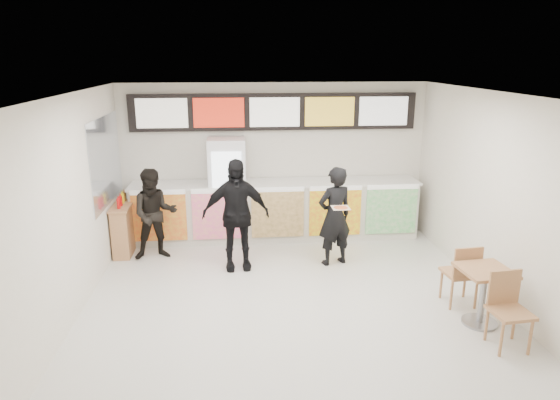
{
  "coord_description": "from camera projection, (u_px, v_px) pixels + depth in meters",
  "views": [
    {
      "loc": [
        -0.76,
        -6.21,
        3.48
      ],
      "look_at": [
        -0.09,
        1.2,
        1.33
      ],
      "focal_mm": 32.0,
      "sensor_mm": 36.0,
      "label": 1
    }
  ],
  "objects": [
    {
      "name": "floor",
      "position": [
        294.0,
        315.0,
        6.97
      ],
      "size": [
        7.0,
        7.0,
        0.0
      ],
      "primitive_type": "plane",
      "color": "beige",
      "rests_on": "ground"
    },
    {
      "name": "ceiling",
      "position": [
        296.0,
        97.0,
        6.14
      ],
      "size": [
        7.0,
        7.0,
        0.0
      ],
      "primitive_type": "plane",
      "rotation": [
        3.14,
        0.0,
        0.0
      ],
      "color": "white",
      "rests_on": "wall_back"
    },
    {
      "name": "wall_back",
      "position": [
        274.0,
        160.0,
        9.9
      ],
      "size": [
        6.0,
        0.0,
        6.0
      ],
      "primitive_type": "plane",
      "rotation": [
        1.57,
        0.0,
        0.0
      ],
      "color": "silver",
      "rests_on": "floor"
    },
    {
      "name": "wall_left",
      "position": [
        60.0,
        219.0,
        6.3
      ],
      "size": [
        0.0,
        7.0,
        7.0
      ],
      "primitive_type": "plane",
      "rotation": [
        1.57,
        0.0,
        1.57
      ],
      "color": "silver",
      "rests_on": "floor"
    },
    {
      "name": "wall_right",
      "position": [
        513.0,
        207.0,
        6.82
      ],
      "size": [
        0.0,
        7.0,
        7.0
      ],
      "primitive_type": "plane",
      "rotation": [
        1.57,
        0.0,
        -1.57
      ],
      "color": "silver",
      "rests_on": "floor"
    },
    {
      "name": "service_counter",
      "position": [
        276.0,
        210.0,
        9.77
      ],
      "size": [
        5.56,
        0.77,
        1.14
      ],
      "color": "silver",
      "rests_on": "floor"
    },
    {
      "name": "menu_board",
      "position": [
        274.0,
        112.0,
        9.56
      ],
      "size": [
        5.5,
        0.14,
        0.7
      ],
      "color": "black",
      "rests_on": "wall_back"
    },
    {
      "name": "drinks_fridge",
      "position": [
        228.0,
        190.0,
        9.59
      ],
      "size": [
        0.7,
        0.67,
        2.0
      ],
      "color": "white",
      "rests_on": "floor"
    },
    {
      "name": "mirror_panel",
      "position": [
        106.0,
        161.0,
        8.57
      ],
      "size": [
        0.01,
        2.0,
        1.5
      ],
      "primitive_type": "cube",
      "color": "#B2B7BF",
      "rests_on": "wall_left"
    },
    {
      "name": "customer_main",
      "position": [
        335.0,
        216.0,
        8.47
      ],
      "size": [
        0.73,
        0.6,
        1.72
      ],
      "primitive_type": "imported",
      "rotation": [
        0.0,
        0.0,
        3.48
      ],
      "color": "black",
      "rests_on": "floor"
    },
    {
      "name": "customer_left",
      "position": [
        155.0,
        214.0,
        8.73
      ],
      "size": [
        0.88,
        0.74,
        1.63
      ],
      "primitive_type": "imported",
      "rotation": [
        0.0,
        0.0,
        0.16
      ],
      "color": "black",
      "rests_on": "floor"
    },
    {
      "name": "customer_mid",
      "position": [
        236.0,
        215.0,
        8.27
      ],
      "size": [
        1.14,
        0.54,
        1.89
      ],
      "primitive_type": "imported",
      "rotation": [
        0.0,
        0.0,
        0.07
      ],
      "color": "black",
      "rests_on": "floor"
    },
    {
      "name": "pizza_slice",
      "position": [
        341.0,
        207.0,
        7.96
      ],
      "size": [
        0.36,
        0.36,
        0.02
      ],
      "color": "beige",
      "rests_on": "customer_main"
    },
    {
      "name": "cafe_table",
      "position": [
        484.0,
        286.0,
        6.6
      ],
      "size": [
        0.7,
        1.65,
        0.95
      ],
      "rotation": [
        0.0,
        0.0,
        0.1
      ],
      "color": "#B47D52",
      "rests_on": "floor"
    },
    {
      "name": "condiment_ledge",
      "position": [
        124.0,
        229.0,
        9.04
      ],
      "size": [
        0.33,
        0.82,
        1.09
      ],
      "color": "#B47D52",
      "rests_on": "floor"
    }
  ]
}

